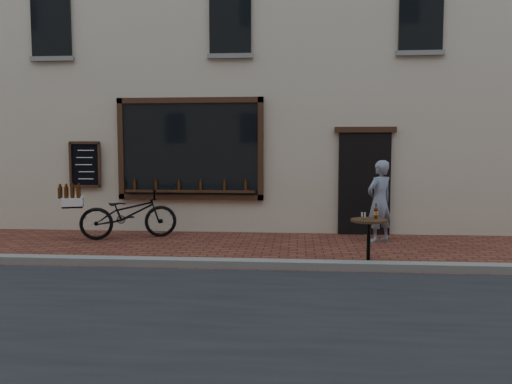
{
  "coord_description": "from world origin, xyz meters",
  "views": [
    {
      "loc": [
        0.47,
        -7.42,
        1.84
      ],
      "look_at": [
        -0.25,
        1.2,
        1.1
      ],
      "focal_mm": 35.0,
      "sensor_mm": 36.0,
      "label": 1
    }
  ],
  "objects": [
    {
      "name": "shop_building",
      "position": [
        0.0,
        6.5,
        5.0
      ],
      "size": [
        28.0,
        6.2,
        10.0
      ],
      "color": "#C0AF97",
      "rests_on": "ground"
    },
    {
      "name": "ground",
      "position": [
        0.0,
        0.0,
        0.0
      ],
      "size": [
        90.0,
        90.0,
        0.0
      ],
      "primitive_type": "plane",
      "color": "#54231B",
      "rests_on": "ground"
    },
    {
      "name": "pedestrian",
      "position": [
        2.09,
        2.58,
        0.81
      ],
      "size": [
        0.71,
        0.66,
        1.63
      ],
      "primitive_type": "imported",
      "rotation": [
        0.0,
        0.0,
        3.77
      ],
      "color": "gray",
      "rests_on": "ground"
    },
    {
      "name": "bistro_table",
      "position": [
        1.6,
        0.53,
        0.53
      ],
      "size": [
        0.57,
        0.57,
        0.99
      ],
      "color": "black",
      "rests_on": "ground"
    },
    {
      "name": "kerb",
      "position": [
        0.0,
        0.2,
        0.06
      ],
      "size": [
        90.0,
        0.25,
        0.12
      ],
      "primitive_type": "cube",
      "color": "slate",
      "rests_on": "ground"
    },
    {
      "name": "cargo_bicycle",
      "position": [
        -3.05,
        2.56,
        0.53
      ],
      "size": [
        2.33,
        1.4,
        1.1
      ],
      "rotation": [
        0.0,
        0.0,
        1.94
      ],
      "color": "black",
      "rests_on": "ground"
    }
  ]
}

